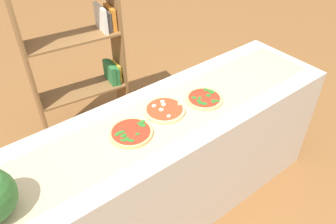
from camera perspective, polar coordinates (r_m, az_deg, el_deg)
name	(u,v)px	position (r m, az deg, el deg)	size (l,w,h in m)	color
ground_plane	(168,206)	(2.81, 0.00, -15.64)	(12.00, 12.00, 0.00)	brown
counter	(168,166)	(2.44, 0.00, -9.12)	(2.49, 0.69, 0.95)	beige
parchment_paper	(168,114)	(2.11, 0.00, -0.40)	(2.35, 0.43, 0.00)	tan
pizza_spinach_0	(131,133)	(1.97, -6.31, -3.52)	(0.26, 0.26, 0.03)	#DBB26B
pizza_mushroom_1	(165,110)	(2.13, -0.59, 0.34)	(0.26, 0.26, 0.03)	#E5C17F
pizza_spinach_2	(204,98)	(2.24, 6.18, 2.30)	(0.25, 0.25, 0.02)	#DBB26B
bookshelf	(86,67)	(3.06, -13.71, 7.39)	(0.83, 0.38, 1.57)	brown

